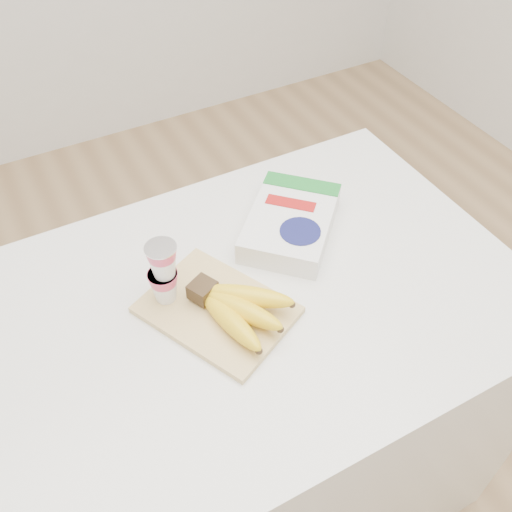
# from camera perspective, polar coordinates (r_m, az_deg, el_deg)

# --- Properties ---
(room) EXTENTS (4.00, 4.00, 4.00)m
(room) POSITION_cam_1_polar(r_m,az_deg,el_deg) (0.82, -1.79, 18.01)
(room) COLOR tan
(room) RESTS_ON ground
(table) EXTENTS (1.15, 0.76, 0.86)m
(table) POSITION_cam_1_polar(r_m,az_deg,el_deg) (1.49, -0.97, -14.96)
(table) COLOR white
(table) RESTS_ON ground
(cutting_board) EXTENTS (0.30, 0.34, 0.01)m
(cutting_board) POSITION_cam_1_polar(r_m,az_deg,el_deg) (1.11, -3.92, -5.39)
(cutting_board) COLOR #E8CA7F
(cutting_board) RESTS_ON table
(bananas) EXTENTS (0.18, 0.21, 0.07)m
(bananas) POSITION_cam_1_polar(r_m,az_deg,el_deg) (1.07, -1.87, -5.16)
(bananas) COLOR #382816
(bananas) RESTS_ON cutting_board
(yogurt_stack) EXTENTS (0.06, 0.06, 0.14)m
(yogurt_stack) POSITION_cam_1_polar(r_m,az_deg,el_deg) (1.08, -9.27, -1.55)
(yogurt_stack) COLOR white
(yogurt_stack) RESTS_ON cutting_board
(cereal_box) EXTENTS (0.30, 0.30, 0.06)m
(cereal_box) POSITION_cam_1_polar(r_m,az_deg,el_deg) (1.26, 3.49, 3.37)
(cereal_box) COLOR white
(cereal_box) RESTS_ON table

